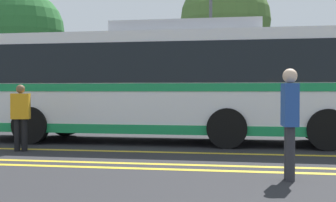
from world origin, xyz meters
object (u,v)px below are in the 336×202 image
(tree_1, at_px, (225,20))
(pedestrian_2, at_px, (290,116))
(parked_car_2, at_px, (207,110))
(street_lamp, at_px, (211,17))
(tree_2, at_px, (23,32))
(pedestrian_0, at_px, (21,114))
(transit_bus, at_px, (168,81))
(parked_car_1, at_px, (55,109))

(tree_1, bearing_deg, pedestrian_2, -83.62)
(parked_car_2, bearing_deg, street_lamp, 179.34)
(street_lamp, height_order, tree_2, tree_2)
(pedestrian_0, bearing_deg, parked_car_2, -130.59)
(pedestrian_0, bearing_deg, street_lamp, -123.29)
(pedestrian_0, bearing_deg, transit_bus, -153.17)
(street_lamp, xyz_separation_m, tree_1, (0.48, 3.08, 0.30))
(street_lamp, distance_m, tree_1, 3.13)
(transit_bus, bearing_deg, tree_1, -5.15)
(pedestrian_0, bearing_deg, parked_car_1, -85.33)
(tree_1, bearing_deg, pedestrian_0, -107.90)
(parked_car_2, bearing_deg, pedestrian_2, 10.04)
(transit_bus, bearing_deg, tree_2, 43.61)
(parked_car_2, distance_m, tree_1, 7.18)
(pedestrian_0, distance_m, pedestrian_2, 6.49)
(tree_1, height_order, tree_2, tree_1)
(pedestrian_2, height_order, street_lamp, street_lamp)
(transit_bus, relative_size, parked_car_2, 2.63)
(pedestrian_2, relative_size, street_lamp, 0.27)
(pedestrian_0, relative_size, pedestrian_2, 0.88)
(pedestrian_2, bearing_deg, parked_car_1, 33.77)
(parked_car_1, bearing_deg, transit_bus, -133.32)
(transit_bus, height_order, pedestrian_2, transit_bus)
(transit_bus, xyz_separation_m, parked_car_2, (0.68, 4.60, -1.00))
(pedestrian_0, distance_m, tree_2, 14.83)
(tree_1, bearing_deg, parked_car_2, -93.99)
(transit_bus, distance_m, parked_car_1, 7.23)
(parked_car_1, distance_m, tree_1, 9.57)
(pedestrian_0, distance_m, street_lamp, 11.19)
(pedestrian_0, bearing_deg, tree_1, -120.64)
(parked_car_2, height_order, tree_1, tree_1)
(parked_car_2, relative_size, tree_2, 0.66)
(parked_car_1, height_order, pedestrian_2, pedestrian_2)
(parked_car_2, xyz_separation_m, pedestrian_0, (-3.78, -7.16, 0.19))
(street_lamp, distance_m, tree_2, 10.55)
(transit_bus, distance_m, tree_2, 14.31)
(tree_2, bearing_deg, transit_bus, -47.20)
(parked_car_1, relative_size, pedestrian_0, 3.15)
(parked_car_2, relative_size, tree_1, 0.62)
(parked_car_1, xyz_separation_m, pedestrian_0, (2.29, -7.29, 0.17))
(tree_2, bearing_deg, pedestrian_0, -63.44)
(pedestrian_2, bearing_deg, tree_2, 32.73)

